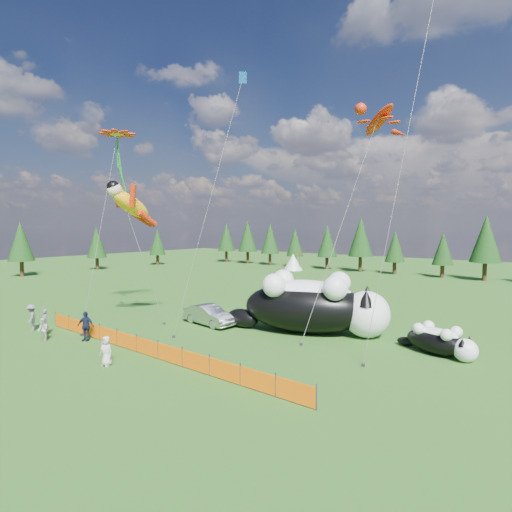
{
  "coord_description": "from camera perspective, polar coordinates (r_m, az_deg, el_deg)",
  "views": [
    {
      "loc": [
        18.69,
        -16.65,
        7.35
      ],
      "look_at": [
        2.4,
        4.0,
        5.42
      ],
      "focal_mm": 28.0,
      "sensor_mm": 36.0,
      "label": 1
    }
  ],
  "objects": [
    {
      "name": "spectator_b",
      "position": [
        29.39,
        -28.16,
        -9.25
      ],
      "size": [
        0.79,
        0.53,
        1.53
      ],
      "primitive_type": "imported",
      "rotation": [
        0.0,
        0.0,
        -0.13
      ],
      "color": "beige",
      "rests_on": "ground"
    },
    {
      "name": "gecko_kite",
      "position": [
        33.6,
        17.13,
        17.98
      ],
      "size": [
        6.28,
        12.68,
        18.09
      ],
      "color": "red",
      "rests_on": "ground"
    },
    {
      "name": "spectator_e",
      "position": [
        23.08,
        -20.62,
        -12.59
      ],
      "size": [
        0.86,
        0.66,
        1.58
      ],
      "primitive_type": "imported",
      "rotation": [
        0.0,
        0.0,
        0.23
      ],
      "color": "beige",
      "rests_on": "ground"
    },
    {
      "name": "flower_kite",
      "position": [
        34.22,
        -19.21,
        15.88
      ],
      "size": [
        4.44,
        6.66,
        15.4
      ],
      "color": "red",
      "rests_on": "ground"
    },
    {
      "name": "cat_small",
      "position": [
        25.62,
        24.75,
        -10.94
      ],
      "size": [
        4.73,
        2.6,
        1.74
      ],
      "rotation": [
        0.0,
        0.0,
        -0.28
      ],
      "color": "black",
      "rests_on": "ground"
    },
    {
      "name": "diamond_kite_a",
      "position": [
        32.39,
        -2.32,
        22.77
      ],
      "size": [
        0.98,
        7.19,
        19.79
      ],
      "color": "blue",
      "rests_on": "ground"
    },
    {
      "name": "ground",
      "position": [
        26.09,
        -9.85,
        -12.23
      ],
      "size": [
        160.0,
        160.0,
        0.0
      ],
      "primitive_type": "plane",
      "color": "#0F370A",
      "rests_on": "ground"
    },
    {
      "name": "festival_tents",
      "position": [
        57.48,
        30.39,
        -2.32
      ],
      "size": [
        50.0,
        3.2,
        2.8
      ],
      "primitive_type": null,
      "color": "white",
      "rests_on": "ground"
    },
    {
      "name": "spectator_d",
      "position": [
        32.53,
        -29.42,
        -7.68
      ],
      "size": [
        1.38,
        1.22,
        1.92
      ],
      "primitive_type": "imported",
      "rotation": [
        0.0,
        0.0,
        -0.59
      ],
      "color": "slate",
      "rests_on": "ground"
    },
    {
      "name": "superhero_kite",
      "position": [
        30.87,
        -17.4,
        6.96
      ],
      "size": [
        4.37,
        4.65,
        10.89
      ],
      "color": "#FFAB0D",
      "rests_on": "ground"
    },
    {
      "name": "spectator_c",
      "position": [
        28.32,
        -23.17,
        -9.19
      ],
      "size": [
        1.26,
        1.04,
        1.91
      ],
      "primitive_type": "imported",
      "rotation": [
        0.0,
        0.0,
        0.49
      ],
      "color": "#131A35",
      "rests_on": "ground"
    },
    {
      "name": "tree_line",
      "position": [
        64.51,
        21.38,
        0.94
      ],
      "size": [
        90.0,
        4.0,
        8.0
      ],
      "primitive_type": null,
      "color": "black",
      "rests_on": "ground"
    },
    {
      "name": "safety_fence",
      "position": [
        24.13,
        -15.3,
        -12.43
      ],
      "size": [
        22.06,
        0.06,
        1.1
      ],
      "color": "#262626",
      "rests_on": "ground"
    },
    {
      "name": "car",
      "position": [
        30.43,
        -6.71,
        -8.38
      ],
      "size": [
        4.61,
        2.01,
        1.48
      ],
      "primitive_type": "imported",
      "rotation": [
        0.0,
        0.0,
        1.47
      ],
      "color": "#AAABAF",
      "rests_on": "ground"
    },
    {
      "name": "cat_large",
      "position": [
        28.0,
        8.14,
        -6.87
      ],
      "size": [
        11.22,
        6.87,
        4.2
      ],
      "rotation": [
        0.0,
        0.0,
        0.36
      ],
      "color": "black",
      "rests_on": "ground"
    },
    {
      "name": "spectator_a",
      "position": [
        30.85,
        -27.96,
        -8.37
      ],
      "size": [
        0.67,
        0.46,
        1.8
      ],
      "primitive_type": "imported",
      "rotation": [
        0.0,
        0.0,
        -0.04
      ],
      "color": "slate",
      "rests_on": "ground"
    }
  ]
}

